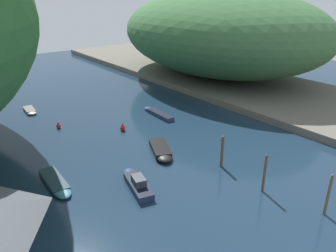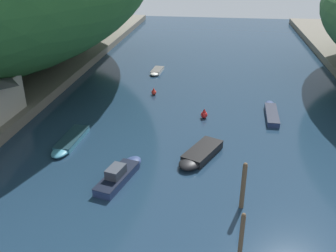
{
  "view_description": "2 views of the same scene",
  "coord_description": "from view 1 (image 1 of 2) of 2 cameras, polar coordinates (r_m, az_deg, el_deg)",
  "views": [
    {
      "loc": [
        -18.59,
        0.44,
        16.59
      ],
      "look_at": [
        2.19,
        27.17,
        2.4
      ],
      "focal_mm": 35.0,
      "sensor_mm": 36.0,
      "label": 1
    },
    {
      "loc": [
        1.48,
        -0.4,
        15.42
      ],
      "look_at": [
        -2.28,
        26.21,
        2.63
      ],
      "focal_mm": 40.0,
      "sensor_mm": 36.0,
      "label": 2
    }
  ],
  "objects": [
    {
      "name": "water_surface",
      "position": [
        38.66,
        -5.16,
        -2.78
      ],
      "size": [
        130.0,
        130.0,
        0.0
      ],
      "primitive_type": "plane",
      "color": "#192D42",
      "rests_on": "ground"
    },
    {
      "name": "right_bank",
      "position": [
        57.24,
        18.83,
        5.18
      ],
      "size": [
        22.0,
        120.0,
        1.01
      ],
      "color": "#666056",
      "rests_on": "ground"
    },
    {
      "name": "hillside_right",
      "position": [
        65.64,
        9.04,
        15.83
      ],
      "size": [
        31.58,
        44.21,
        16.0
      ],
      "color": "#3D6B3D",
      "rests_on": "right_bank"
    },
    {
      "name": "boat_navy_launch",
      "position": [
        31.85,
        -18.86,
        -9.52
      ],
      "size": [
        1.69,
        5.82,
        0.49
      ],
      "rotation": [
        0.0,
        0.0,
        3.1
      ],
      "color": "teal",
      "rests_on": "water_surface"
    },
    {
      "name": "boat_near_quay",
      "position": [
        35.59,
        -1.17,
        -4.44
      ],
      "size": [
        3.74,
        5.54,
        0.68
      ],
      "rotation": [
        0.0,
        0.0,
        2.72
      ],
      "color": "black",
      "rests_on": "water_surface"
    },
    {
      "name": "boat_mid_channel",
      "position": [
        46.73,
        -1.93,
        2.28
      ],
      "size": [
        1.35,
        6.49,
        0.54
      ],
      "rotation": [
        0.0,
        0.0,
        6.25
      ],
      "color": "navy",
      "rests_on": "water_surface"
    },
    {
      "name": "boat_far_upstream",
      "position": [
        51.73,
        -22.87,
        2.45
      ],
      "size": [
        1.5,
        3.85,
        0.45
      ],
      "rotation": [
        0.0,
        0.0,
        3.07
      ],
      "color": "silver",
      "rests_on": "water_surface"
    },
    {
      "name": "boat_moored_right",
      "position": [
        30.28,
        -5.54,
        -9.67
      ],
      "size": [
        2.7,
        5.8,
        1.31
      ],
      "rotation": [
        0.0,
        0.0,
        6.04
      ],
      "color": "navy",
      "rests_on": "water_surface"
    },
    {
      "name": "mooring_post_nearest",
      "position": [
        28.78,
        26.12,
        -10.71
      ],
      "size": [
        0.25,
        0.25,
        3.67
      ],
      "color": "brown",
      "rests_on": "water_surface"
    },
    {
      "name": "mooring_post_second",
      "position": [
        29.86,
        16.46,
        -7.9
      ],
      "size": [
        0.24,
        0.24,
        3.67
      ],
      "color": "brown",
      "rests_on": "water_surface"
    },
    {
      "name": "mooring_post_middle",
      "position": [
        33.03,
        9.41,
        -4.38
      ],
      "size": [
        0.3,
        0.3,
        3.39
      ],
      "color": "brown",
      "rests_on": "water_surface"
    },
    {
      "name": "channel_buoy_near",
      "position": [
        44.47,
        -18.54,
        0.06
      ],
      "size": [
        0.57,
        0.57,
        0.86
      ],
      "color": "red",
      "rests_on": "water_surface"
    },
    {
      "name": "channel_buoy_far",
      "position": [
        41.8,
        -7.9,
        -0.29
      ],
      "size": [
        0.68,
        0.68,
        1.02
      ],
      "color": "red",
      "rests_on": "water_surface"
    }
  ]
}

